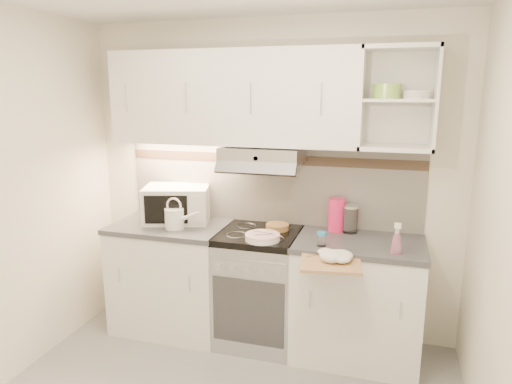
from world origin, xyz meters
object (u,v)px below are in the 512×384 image
(watering_can, at_px, (175,218))
(glass_jar, at_px, (350,219))
(spray_bottle, at_px, (397,241))
(microwave, at_px, (177,204))
(cutting_board, at_px, (331,263))
(plate_stack, at_px, (262,237))
(pink_pitcher, at_px, (337,215))
(electric_range, at_px, (259,287))

(watering_can, relative_size, glass_jar, 1.36)
(spray_bottle, bearing_deg, microwave, 170.40)
(microwave, xyz_separation_m, spray_bottle, (1.73, -0.29, -0.06))
(spray_bottle, bearing_deg, glass_jar, 131.90)
(spray_bottle, xyz_separation_m, cutting_board, (-0.40, -0.22, -0.12))
(glass_jar, distance_m, spray_bottle, 0.50)
(microwave, bearing_deg, plate_stack, -35.85)
(plate_stack, height_order, pink_pitcher, pink_pitcher)
(microwave, distance_m, pink_pitcher, 1.30)
(watering_can, relative_size, spray_bottle, 1.31)
(pink_pitcher, distance_m, cutting_board, 0.63)
(pink_pitcher, height_order, glass_jar, pink_pitcher)
(microwave, xyz_separation_m, plate_stack, (0.81, -0.28, -0.12))
(plate_stack, relative_size, glass_jar, 1.18)
(plate_stack, relative_size, spray_bottle, 1.13)
(microwave, xyz_separation_m, watering_can, (0.08, -0.20, -0.06))
(glass_jar, bearing_deg, cutting_board, -96.49)
(pink_pitcher, relative_size, spray_bottle, 1.15)
(electric_range, relative_size, microwave, 1.49)
(electric_range, bearing_deg, spray_bottle, -10.62)
(glass_jar, bearing_deg, spray_bottle, -48.05)
(pink_pitcher, height_order, spray_bottle, pink_pitcher)
(microwave, xyz_separation_m, glass_jar, (1.40, 0.08, -0.04))
(plate_stack, bearing_deg, watering_can, 173.21)
(pink_pitcher, distance_m, spray_bottle, 0.59)
(electric_range, distance_m, spray_bottle, 1.15)
(glass_jar, xyz_separation_m, cutting_board, (-0.07, -0.59, -0.14))
(microwave, distance_m, cutting_board, 1.44)
(plate_stack, distance_m, spray_bottle, 0.92)
(plate_stack, xyz_separation_m, spray_bottle, (0.92, -0.01, 0.06))
(plate_stack, height_order, glass_jar, glass_jar)
(watering_can, distance_m, glass_jar, 1.35)
(pink_pitcher, bearing_deg, cutting_board, -78.83)
(electric_range, xyz_separation_m, cutting_board, (0.60, -0.41, 0.42))
(plate_stack, xyz_separation_m, glass_jar, (0.59, 0.36, 0.08))
(watering_can, height_order, pink_pitcher, pink_pitcher)
(watering_can, bearing_deg, cutting_board, -13.90)
(pink_pitcher, height_order, cutting_board, pink_pitcher)
(spray_bottle, bearing_deg, pink_pitcher, 138.55)
(microwave, relative_size, glass_jar, 2.83)
(microwave, height_order, pink_pitcher, microwave)
(spray_bottle, bearing_deg, plate_stack, 179.53)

